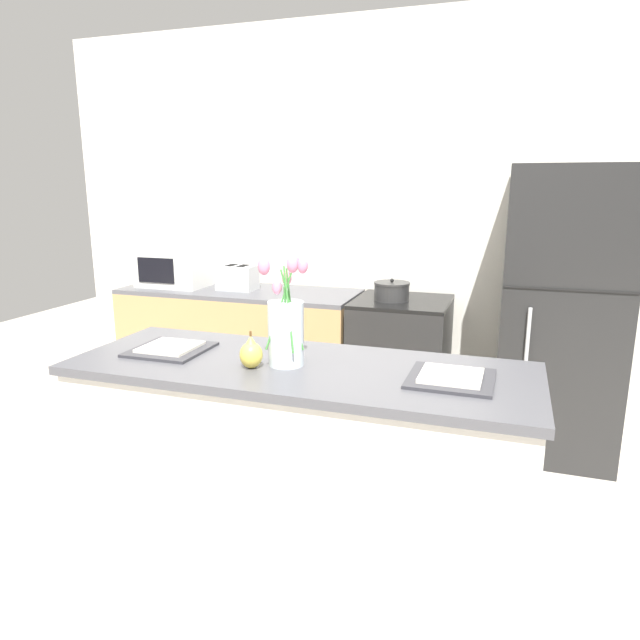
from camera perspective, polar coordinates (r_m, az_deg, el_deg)
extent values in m
plane|color=beige|center=(2.64, -1.90, -24.04)|extent=(10.00, 10.00, 0.00)
cube|color=silver|center=(4.04, 8.08, 9.62)|extent=(5.20, 0.08, 2.70)
cube|color=silver|center=(2.40, -1.98, -15.51)|extent=(1.76, 0.62, 0.90)
cube|color=#4C4C51|center=(2.21, -2.08, -4.89)|extent=(1.80, 0.66, 0.03)
cube|color=tan|center=(4.16, -7.91, -3.17)|extent=(1.68, 0.60, 0.86)
cube|color=#515156|center=(4.06, -8.11, 2.84)|extent=(1.68, 0.60, 0.03)
cube|color=black|center=(3.81, 7.98, -4.72)|extent=(0.60, 0.60, 0.86)
cube|color=black|center=(3.69, 8.20, 1.84)|extent=(0.60, 0.60, 0.02)
cube|color=black|center=(3.53, 7.03, -6.69)|extent=(0.42, 0.01, 0.28)
cube|color=black|center=(3.65, 23.00, 0.48)|extent=(0.68, 0.64, 1.72)
cube|color=black|center=(3.30, 23.69, 2.79)|extent=(0.67, 0.01, 0.01)
cylinder|color=#B2B5B7|center=(3.38, 19.79, -5.02)|extent=(0.02, 0.02, 0.74)
cylinder|color=silver|center=(2.17, -3.42, -1.37)|extent=(0.14, 0.14, 0.25)
cylinder|color=#3D8438|center=(2.14, -2.82, 1.02)|extent=(0.10, 0.02, 0.30)
ellipsoid|color=pink|center=(2.09, -1.75, 5.48)|extent=(0.04, 0.04, 0.06)
cylinder|color=#3D8438|center=(2.16, -2.95, 1.13)|extent=(0.03, 0.03, 0.31)
ellipsoid|color=pink|center=(2.13, -2.61, 5.80)|extent=(0.04, 0.04, 0.06)
cylinder|color=#3D8438|center=(2.17, -3.42, 0.40)|extent=(0.03, 0.09, 0.24)
ellipsoid|color=pink|center=(2.18, -3.34, 4.22)|extent=(0.04, 0.04, 0.06)
cylinder|color=#3D8438|center=(2.17, -3.82, -0.06)|extent=(0.05, 0.02, 0.22)
ellipsoid|color=pink|center=(2.16, -4.32, 3.30)|extent=(0.04, 0.04, 0.06)
cylinder|color=#3D8438|center=(2.14, -4.10, 1.02)|extent=(0.08, 0.10, 0.30)
ellipsoid|color=pink|center=(2.08, -5.63, 5.38)|extent=(0.04, 0.04, 0.07)
cylinder|color=#3D8438|center=(2.11, -3.17, 1.08)|extent=(0.08, 0.10, 0.31)
ellipsoid|color=pink|center=(2.03, -2.77, 5.60)|extent=(0.04, 0.04, 0.06)
ellipsoid|color=#E5CC4C|center=(2.17, -6.90, -3.50)|extent=(0.09, 0.09, 0.10)
cone|color=#E5CC4C|center=(2.15, -6.94, -2.05)|extent=(0.05, 0.05, 0.04)
cylinder|color=brown|center=(2.14, -6.96, -1.37)|extent=(0.01, 0.01, 0.02)
cube|color=#333338|center=(2.46, -14.68, -2.85)|extent=(0.30, 0.30, 0.01)
cube|color=silver|center=(2.46, -14.70, -2.58)|extent=(0.22, 0.22, 0.01)
cube|color=#333338|center=(2.08, 12.97, -5.71)|extent=(0.30, 0.30, 0.01)
cube|color=silver|center=(2.08, 12.99, -5.40)|extent=(0.22, 0.22, 0.01)
cube|color=#B7BABC|center=(4.04, -8.26, 4.21)|extent=(0.26, 0.18, 0.17)
cube|color=black|center=(4.04, -8.87, 5.43)|extent=(0.05, 0.11, 0.01)
cube|color=black|center=(4.00, -7.71, 5.38)|extent=(0.05, 0.11, 0.01)
cube|color=black|center=(4.10, -10.02, 4.64)|extent=(0.02, 0.02, 0.02)
cylinder|color=#2D2D2D|center=(3.66, 7.18, 2.77)|extent=(0.22, 0.22, 0.10)
cylinder|color=#2D2D2D|center=(3.65, 7.20, 3.66)|extent=(0.23, 0.23, 0.01)
sphere|color=black|center=(3.65, 7.21, 3.96)|extent=(0.02, 0.02, 0.02)
cube|color=white|center=(4.29, -14.24, 5.15)|extent=(0.48, 0.36, 0.27)
cube|color=black|center=(4.16, -16.10, 4.79)|extent=(0.29, 0.01, 0.18)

